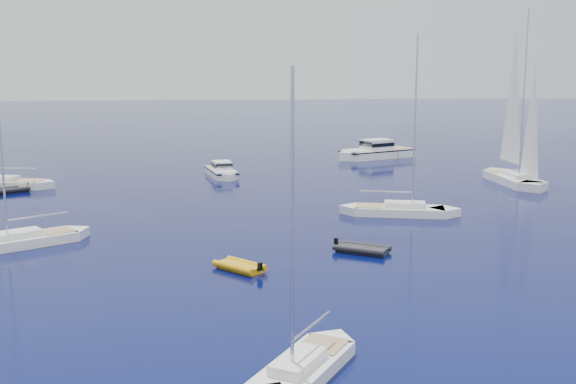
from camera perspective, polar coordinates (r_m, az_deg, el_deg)
ground at (r=34.01m, az=3.53°, el=-10.30°), size 400.00×400.00×0.00m
motor_cruiser_distant at (r=91.52m, az=6.86°, el=2.66°), size 11.80×8.06×2.99m
motor_cruiser_horizon at (r=76.64m, az=-5.19°, el=1.23°), size 3.90×8.09×2.04m
sailboat_fore at (r=28.69m, az=1.07°, el=-14.31°), size 6.22×8.20×12.22m
sailboat_mid_l at (r=50.78m, az=-20.11°, el=-3.98°), size 9.46×7.49×14.25m
sailboat_centre at (r=57.83m, az=8.76°, el=-1.79°), size 10.22×4.81×14.54m
sailboat_sails_r at (r=75.31m, az=17.30°, el=0.65°), size 3.46×12.01×17.53m
sailboat_far_l at (r=74.67m, az=-21.44°, el=0.33°), size 11.09×4.95×15.80m
tender_yellow at (r=42.34m, az=-3.81°, el=-6.14°), size 3.54×3.60×0.95m
tender_grey_near at (r=46.28m, az=5.84°, el=-4.75°), size 4.08×3.58×0.95m
tender_grey_far at (r=71.57m, az=-21.16°, el=-0.06°), size 4.26×3.82×0.95m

